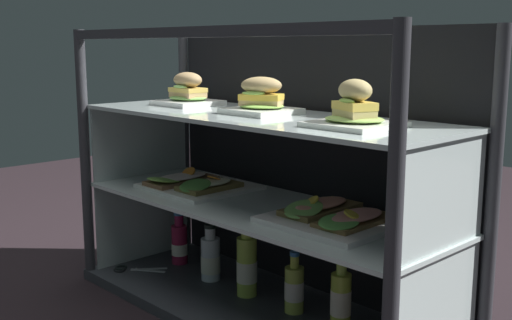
{
  "coord_description": "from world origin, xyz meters",
  "views": [
    {
      "loc": [
        1.36,
        -1.3,
        0.85
      ],
      "look_at": [
        0.0,
        0.0,
        0.5
      ],
      "focal_mm": 44.0,
      "sensor_mm": 36.0,
      "label": 1
    }
  ],
  "objects_px": {
    "plated_roll_sandwich_right_of_center": "(354,111)",
    "juice_bottle_front_right_end": "(179,243)",
    "plated_roll_sandwich_far_right": "(262,101)",
    "open_sandwich_tray_mid_left": "(194,184)",
    "juice_bottle_front_fourth": "(247,266)",
    "kitchen_scissors": "(128,269)",
    "juice_bottle_front_middle": "(341,302)",
    "open_sandwich_tray_mid_right": "(333,216)",
    "juice_bottle_back_center": "(294,288)",
    "juice_bottle_back_right": "(211,258)",
    "plated_roll_sandwich_near_left_corner": "(188,93)"
  },
  "relations": [
    {
      "from": "kitchen_scissors",
      "to": "juice_bottle_front_fourth",
      "type": "bearing_deg",
      "value": 18.37
    },
    {
      "from": "plated_roll_sandwich_far_right",
      "to": "open_sandwich_tray_mid_right",
      "type": "bearing_deg",
      "value": -2.29
    },
    {
      "from": "plated_roll_sandwich_far_right",
      "to": "juice_bottle_front_right_end",
      "type": "relative_size",
      "value": 0.95
    },
    {
      "from": "plated_roll_sandwich_right_of_center",
      "to": "juice_bottle_front_fourth",
      "type": "height_order",
      "value": "plated_roll_sandwich_right_of_center"
    },
    {
      "from": "juice_bottle_front_right_end",
      "to": "kitchen_scissors",
      "type": "relative_size",
      "value": 1.12
    },
    {
      "from": "plated_roll_sandwich_near_left_corner",
      "to": "plated_roll_sandwich_right_of_center",
      "type": "xyz_separation_m",
      "value": [
        0.76,
        -0.06,
        -0.0
      ]
    },
    {
      "from": "open_sandwich_tray_mid_right",
      "to": "juice_bottle_front_middle",
      "type": "xyz_separation_m",
      "value": [
        0.03,
        0.01,
        -0.25
      ]
    },
    {
      "from": "open_sandwich_tray_mid_right",
      "to": "juice_bottle_front_middle",
      "type": "distance_m",
      "value": 0.25
    },
    {
      "from": "plated_roll_sandwich_far_right",
      "to": "kitchen_scissors",
      "type": "xyz_separation_m",
      "value": [
        -0.55,
        -0.15,
        -0.64
      ]
    },
    {
      "from": "juice_bottle_front_fourth",
      "to": "juice_bottle_back_center",
      "type": "relative_size",
      "value": 1.28
    },
    {
      "from": "juice_bottle_back_center",
      "to": "juice_bottle_front_middle",
      "type": "height_order",
      "value": "juice_bottle_front_middle"
    },
    {
      "from": "plated_roll_sandwich_right_of_center",
      "to": "open_sandwich_tray_mid_right",
      "type": "distance_m",
      "value": 0.32
    },
    {
      "from": "plated_roll_sandwich_near_left_corner",
      "to": "juice_bottle_front_right_end",
      "type": "distance_m",
      "value": 0.58
    },
    {
      "from": "open_sandwich_tray_mid_left",
      "to": "juice_bottle_front_fourth",
      "type": "height_order",
      "value": "open_sandwich_tray_mid_left"
    },
    {
      "from": "plated_roll_sandwich_far_right",
      "to": "juice_bottle_front_right_end",
      "type": "xyz_separation_m",
      "value": [
        -0.48,
        0.03,
        -0.57
      ]
    },
    {
      "from": "juice_bottle_front_fourth",
      "to": "plated_roll_sandwich_right_of_center",
      "type": "bearing_deg",
      "value": -6.84
    },
    {
      "from": "open_sandwich_tray_mid_left",
      "to": "open_sandwich_tray_mid_right",
      "type": "relative_size",
      "value": 1.0
    },
    {
      "from": "plated_roll_sandwich_right_of_center",
      "to": "juice_bottle_front_fourth",
      "type": "relative_size",
      "value": 0.83
    },
    {
      "from": "juice_bottle_front_middle",
      "to": "plated_roll_sandwich_far_right",
      "type": "bearing_deg",
      "value": 179.58
    },
    {
      "from": "juice_bottle_back_center",
      "to": "juice_bottle_front_middle",
      "type": "relative_size",
      "value": 0.8
    },
    {
      "from": "plated_roll_sandwich_far_right",
      "to": "juice_bottle_front_fourth",
      "type": "xyz_separation_m",
      "value": [
        -0.08,
        0.01,
        -0.54
      ]
    },
    {
      "from": "juice_bottle_back_right",
      "to": "juice_bottle_front_middle",
      "type": "distance_m",
      "value": 0.59
    },
    {
      "from": "open_sandwich_tray_mid_left",
      "to": "juice_bottle_front_right_end",
      "type": "bearing_deg",
      "value": 160.98
    },
    {
      "from": "open_sandwich_tray_mid_right",
      "to": "juice_bottle_back_center",
      "type": "height_order",
      "value": "open_sandwich_tray_mid_right"
    },
    {
      "from": "plated_roll_sandwich_right_of_center",
      "to": "juice_bottle_front_middle",
      "type": "distance_m",
      "value": 0.55
    },
    {
      "from": "juice_bottle_front_fourth",
      "to": "juice_bottle_back_center",
      "type": "xyz_separation_m",
      "value": [
        0.2,
        0.02,
        -0.03
      ]
    },
    {
      "from": "plated_roll_sandwich_far_right",
      "to": "open_sandwich_tray_mid_left",
      "type": "height_order",
      "value": "plated_roll_sandwich_far_right"
    },
    {
      "from": "open_sandwich_tray_mid_left",
      "to": "kitchen_scissors",
      "type": "xyz_separation_m",
      "value": [
        -0.25,
        -0.12,
        -0.34
      ]
    },
    {
      "from": "open_sandwich_tray_mid_left",
      "to": "kitchen_scissors",
      "type": "distance_m",
      "value": 0.44
    },
    {
      "from": "plated_roll_sandwich_far_right",
      "to": "plated_roll_sandwich_right_of_center",
      "type": "height_order",
      "value": "plated_roll_sandwich_right_of_center"
    },
    {
      "from": "open_sandwich_tray_mid_right",
      "to": "juice_bottle_back_center",
      "type": "bearing_deg",
      "value": 169.0
    },
    {
      "from": "plated_roll_sandwich_right_of_center",
      "to": "juice_bottle_front_right_end",
      "type": "bearing_deg",
      "value": 174.57
    },
    {
      "from": "juice_bottle_back_center",
      "to": "open_sandwich_tray_mid_right",
      "type": "bearing_deg",
      "value": -11.0
    },
    {
      "from": "plated_roll_sandwich_near_left_corner",
      "to": "kitchen_scissors",
      "type": "bearing_deg",
      "value": -136.8
    },
    {
      "from": "kitchen_scissors",
      "to": "juice_bottle_back_center",
      "type": "bearing_deg",
      "value": 14.4
    },
    {
      "from": "juice_bottle_front_fourth",
      "to": "plated_roll_sandwich_far_right",
      "type": "bearing_deg",
      "value": -5.14
    },
    {
      "from": "plated_roll_sandwich_far_right",
      "to": "open_sandwich_tray_mid_right",
      "type": "height_order",
      "value": "plated_roll_sandwich_far_right"
    },
    {
      "from": "juice_bottle_front_fourth",
      "to": "open_sandwich_tray_mid_right",
      "type": "bearing_deg",
      "value": -2.88
    },
    {
      "from": "open_sandwich_tray_mid_left",
      "to": "open_sandwich_tray_mid_right",
      "type": "distance_m",
      "value": 0.6
    },
    {
      "from": "juice_bottle_front_middle",
      "to": "juice_bottle_back_right",
      "type": "bearing_deg",
      "value": 178.75
    },
    {
      "from": "plated_roll_sandwich_right_of_center",
      "to": "juice_bottle_back_right",
      "type": "xyz_separation_m",
      "value": [
        -0.65,
        0.06,
        -0.57
      ]
    },
    {
      "from": "plated_roll_sandwich_right_of_center",
      "to": "juice_bottle_front_fourth",
      "type": "distance_m",
      "value": 0.72
    },
    {
      "from": "kitchen_scissors",
      "to": "juice_bottle_front_middle",
      "type": "bearing_deg",
      "value": 9.64
    },
    {
      "from": "open_sandwich_tray_mid_right",
      "to": "plated_roll_sandwich_near_left_corner",
      "type": "bearing_deg",
      "value": 178.09
    },
    {
      "from": "juice_bottle_back_center",
      "to": "juice_bottle_front_middle",
      "type": "distance_m",
      "value": 0.2
    },
    {
      "from": "plated_roll_sandwich_far_right",
      "to": "juice_bottle_front_right_end",
      "type": "height_order",
      "value": "plated_roll_sandwich_far_right"
    },
    {
      "from": "plated_roll_sandwich_far_right",
      "to": "juice_bottle_front_middle",
      "type": "xyz_separation_m",
      "value": [
        0.32,
        -0.0,
        -0.54
      ]
    },
    {
      "from": "juice_bottle_front_middle",
      "to": "juice_bottle_front_fourth",
      "type": "bearing_deg",
      "value": 178.66
    },
    {
      "from": "juice_bottle_front_middle",
      "to": "plated_roll_sandwich_right_of_center",
      "type": "bearing_deg",
      "value": -35.66
    },
    {
      "from": "juice_bottle_back_right",
      "to": "juice_bottle_back_center",
      "type": "distance_m",
      "value": 0.39
    }
  ]
}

